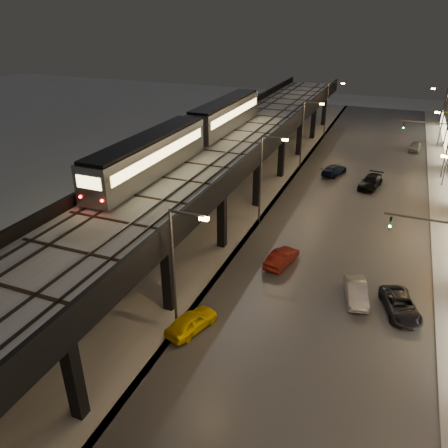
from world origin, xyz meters
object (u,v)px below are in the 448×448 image
(subway_train, at_px, (194,131))
(car_onc_red, at_px, (415,147))
(car_near_white, at_px, (282,258))
(car_onc_dark, at_px, (400,306))
(car_mid_dark, at_px, (334,170))
(car_onc_silver, at_px, (356,292))
(car_onc_white, at_px, (370,182))
(car_taxi, at_px, (191,322))

(subway_train, bearing_deg, car_onc_red, 54.26)
(car_near_white, relative_size, car_onc_dark, 0.90)
(car_mid_dark, distance_m, car_onc_silver, 27.63)
(car_near_white, height_order, car_onc_white, car_onc_white)
(car_onc_silver, bearing_deg, subway_train, 135.01)
(subway_train, xyz_separation_m, car_near_white, (12.13, -8.80, -7.60))
(car_mid_dark, distance_m, car_onc_white, 5.66)
(car_onc_white, xyz_separation_m, car_onc_red, (4.88, 18.40, -0.06))
(car_near_white, xyz_separation_m, car_onc_dark, (9.53, -3.17, -0.04))
(subway_train, bearing_deg, car_onc_dark, -28.94)
(car_near_white, distance_m, car_onc_white, 21.98)
(car_onc_silver, bearing_deg, car_taxi, -155.07)
(car_onc_white, distance_m, car_onc_red, 19.04)
(car_taxi, bearing_deg, subway_train, -47.82)
(car_onc_silver, distance_m, car_onc_dark, 3.18)
(car_taxi, xyz_separation_m, car_mid_dark, (3.84, 34.67, -0.02))
(car_taxi, xyz_separation_m, car_onc_silver, (9.80, 7.70, 0.00))
(car_mid_dark, bearing_deg, car_near_white, 107.01)
(subway_train, xyz_separation_m, car_onc_red, (22.27, 30.94, -7.61))
(car_taxi, distance_m, car_onc_silver, 12.47)
(car_near_white, bearing_deg, car_taxi, 83.56)
(car_onc_silver, bearing_deg, car_near_white, 144.10)
(car_onc_dark, distance_m, car_onc_red, 42.92)
(car_near_white, bearing_deg, car_onc_silver, 169.10)
(car_mid_dark, relative_size, car_onc_dark, 1.00)
(car_near_white, xyz_separation_m, car_mid_dark, (0.43, 24.30, -0.02))
(car_mid_dark, xyz_separation_m, car_onc_dark, (9.10, -27.48, -0.03))
(car_onc_white, relative_size, car_onc_red, 1.28)
(car_near_white, bearing_deg, car_mid_dark, -79.23)
(car_onc_white, bearing_deg, car_mid_dark, 158.94)
(car_onc_silver, bearing_deg, car_mid_dark, 89.25)
(car_taxi, bearing_deg, car_near_white, -90.48)
(subway_train, distance_m, car_mid_dark, 21.35)
(car_onc_white, bearing_deg, car_onc_silver, -76.84)
(car_onc_red, bearing_deg, car_mid_dark, -115.72)
(car_taxi, bearing_deg, car_onc_silver, -124.12)
(car_mid_dark, bearing_deg, car_taxi, 101.70)
(car_taxi, bearing_deg, car_onc_red, -87.39)
(subway_train, distance_m, car_taxi, 22.38)
(car_onc_dark, height_order, car_onc_white, car_onc_white)
(car_onc_dark, height_order, car_onc_red, car_onc_red)
(car_taxi, bearing_deg, car_onc_white, -87.55)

